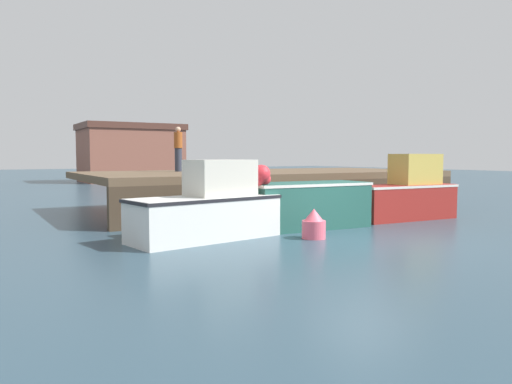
# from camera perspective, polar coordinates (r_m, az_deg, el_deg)

# --- Properties ---
(ground) EXTENTS (120.00, 160.00, 0.10)m
(ground) POSITION_cam_1_polar(r_m,az_deg,el_deg) (12.74, 12.38, -5.76)
(ground) COLOR #2D4756
(pier) EXTENTS (14.55, 6.82, 1.52)m
(pier) POSITION_cam_1_polar(r_m,az_deg,el_deg) (19.86, 1.85, 1.64)
(pier) COLOR brown
(pier) RESTS_ON ground
(fishing_boat_near_left) EXTENTS (4.14, 2.07, 2.04)m
(fishing_boat_near_left) POSITION_cam_1_polar(r_m,az_deg,el_deg) (12.60, -5.59, -1.95)
(fishing_boat_near_left) COLOR silver
(fishing_boat_near_left) RESTS_ON ground
(fishing_boat_near_right) EXTENTS (4.02, 1.69, 1.90)m
(fishing_boat_near_right) POSITION_cam_1_polar(r_m,az_deg,el_deg) (14.57, 5.73, -1.27)
(fishing_boat_near_right) COLOR #23564C
(fishing_boat_near_right) RESTS_ON ground
(fishing_boat_mid) EXTENTS (3.82, 1.45, 2.21)m
(fishing_boat_mid) POSITION_cam_1_polar(r_m,az_deg,el_deg) (17.33, 17.15, -0.21)
(fishing_boat_mid) COLOR maroon
(fishing_boat_mid) RESTS_ON ground
(rowboat) EXTENTS (2.02, 1.44, 0.45)m
(rowboat) POSITION_cam_1_polar(r_m,az_deg,el_deg) (18.47, 16.40, -1.97)
(rowboat) COLOR silver
(rowboat) RESTS_ON ground
(dockworker) EXTENTS (0.34, 0.34, 1.80)m
(dockworker) POSITION_cam_1_polar(r_m,az_deg,el_deg) (20.09, -9.04, 4.97)
(dockworker) COLOR #2D3342
(dockworker) RESTS_ON pier
(warehouse) EXTENTS (8.21, 5.75, 4.85)m
(warehouse) POSITION_cam_1_polar(r_m,az_deg,el_deg) (43.19, -14.38, 4.44)
(warehouse) COLOR brown
(warehouse) RESTS_ON ground
(mooring_buoy_foreground) EXTENTS (0.62, 0.62, 0.78)m
(mooring_buoy_foreground) POSITION_cam_1_polar(r_m,az_deg,el_deg) (12.78, 6.74, -3.85)
(mooring_buoy_foreground) COLOR #EA5B70
(mooring_buoy_foreground) RESTS_ON ground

